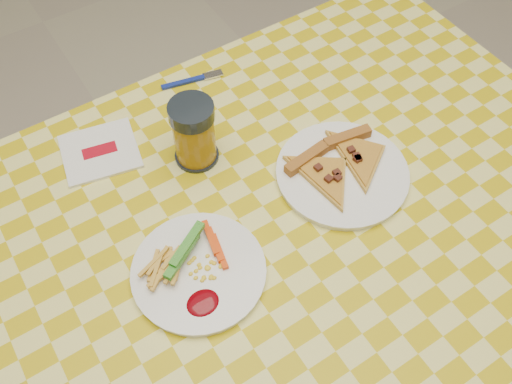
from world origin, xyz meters
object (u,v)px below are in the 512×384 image
table (273,241)px  plate_right (342,174)px  drink_glass (194,133)px  plate_left (199,272)px

table → plate_right: size_ratio=5.34×
plate_right → drink_glass: drink_glass is taller
plate_left → plate_right: size_ratio=0.91×
table → drink_glass: drink_glass is taller
plate_left → plate_right: same height
table → plate_right: plate_right is taller
drink_glass → plate_right: bearing=-42.5°
table → drink_glass: (-0.04, 0.20, 0.14)m
table → drink_glass: size_ratio=9.48×
plate_left → drink_glass: drink_glass is taller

